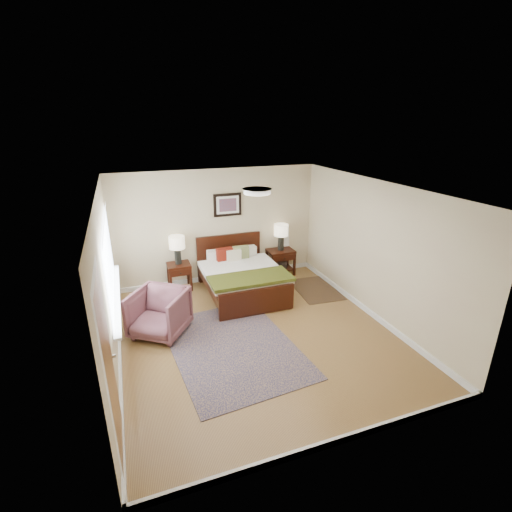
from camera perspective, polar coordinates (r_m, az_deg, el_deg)
name	(u,v)px	position (r m, az deg, el deg)	size (l,w,h in m)	color
floor	(257,334)	(6.52, 0.14, -11.85)	(5.00, 5.00, 0.00)	olive
back_wall	(218,226)	(8.21, -5.89, 4.56)	(4.50, 0.04, 2.50)	#C5BA8F
front_wall	(342,354)	(3.97, 13.12, -14.43)	(4.50, 0.04, 2.50)	#C5BA8F
left_wall	(107,287)	(5.64, -21.89, -4.45)	(0.04, 5.00, 2.50)	#C5BA8F
right_wall	(374,250)	(7.00, 17.72, 0.83)	(0.04, 5.00, 2.50)	#C5BA8F
ceiling	(257,189)	(5.60, 0.17, 10.32)	(4.50, 5.00, 0.02)	white
window	(110,261)	(6.25, -21.48, -0.76)	(0.11, 2.72, 1.32)	silver
door	(110,372)	(4.20, -21.53, -16.28)	(0.06, 1.00, 2.18)	silver
ceil_fixture	(257,191)	(5.60, 0.17, 9.97)	(0.44, 0.44, 0.08)	white
bed	(241,273)	(7.67, -2.29, -2.63)	(1.59, 1.91, 1.03)	black
wall_art	(228,205)	(8.13, -4.40, 7.86)	(0.62, 0.05, 0.50)	black
nightstand_left	(179,270)	(8.07, -11.75, -2.05)	(0.48, 0.43, 0.57)	black
nightstand_right	(281,260)	(8.72, 3.81, -0.56)	(0.61, 0.45, 0.60)	black
lamp_left	(177,245)	(7.90, -12.06, 1.67)	(0.33, 0.33, 0.61)	black
lamp_right	(281,233)	(8.51, 3.88, 3.63)	(0.33, 0.33, 0.61)	black
armchair	(159,313)	(6.54, -14.68, -8.49)	(0.84, 0.87, 0.79)	brown
rug_persian	(233,347)	(6.20, -3.59, -13.74)	(1.87, 2.64, 0.01)	#0C143D
rug_navy	(316,289)	(8.16, 9.15, -5.07)	(0.84, 1.26, 0.01)	black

